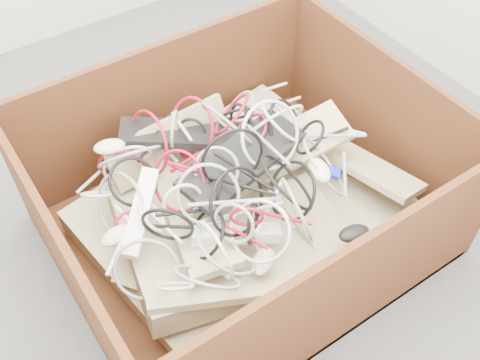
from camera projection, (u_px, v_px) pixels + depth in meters
ground at (202, 209)px, 2.31m from camera, size 3.00×3.00×0.00m
cardboard_box at (239, 214)px, 2.11m from camera, size 1.33×1.11×0.60m
keyboard_pile at (249, 184)px, 2.02m from camera, size 1.15×0.99×0.37m
mice_scatter at (237, 187)px, 1.92m from camera, size 0.84×0.78×0.20m
power_strip_left at (140, 212)px, 1.82m from camera, size 0.25×0.26×0.13m
power_strip_right at (236, 234)px, 1.83m from camera, size 0.30×0.17×0.10m
vga_plug at (334, 173)px, 1.99m from camera, size 0.06×0.06×0.03m
cable_tangle at (220, 174)px, 1.90m from camera, size 1.06×0.90×0.46m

